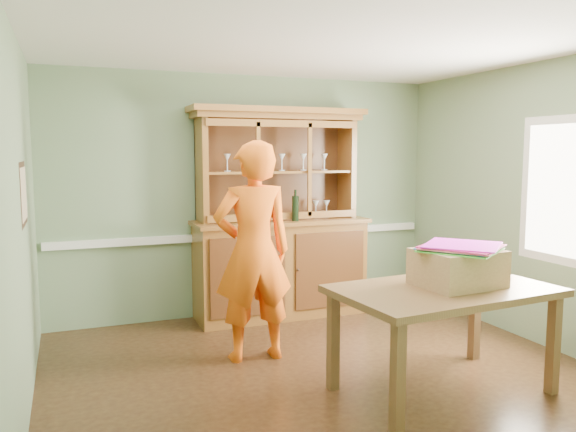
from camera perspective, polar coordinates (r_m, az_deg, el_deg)
name	(u,v)px	position (r m, az deg, el deg)	size (l,w,h in m)	color
floor	(323,373)	(4.91, 3.63, -15.61)	(4.50, 4.50, 0.00)	#4D3118
ceiling	(326,43)	(4.62, 3.88, 17.13)	(4.50, 4.50, 0.00)	white
wall_back	(250,196)	(6.43, -3.92, 2.07)	(4.50, 4.50, 0.00)	gray
wall_left	(19,227)	(4.14, -25.62, -1.01)	(4.00, 4.00, 0.00)	gray
wall_right	(536,204)	(5.89, 23.92, 1.12)	(4.00, 4.00, 0.00)	gray
wall_front	(502,255)	(2.91, 20.91, -3.73)	(4.50, 4.50, 0.00)	gray
chair_rail	(251,235)	(6.45, -3.83, -1.94)	(4.41, 0.05, 0.08)	white
framed_map	(24,194)	(4.42, -25.23, 2.05)	(0.03, 0.60, 0.46)	#342115
window_panel	(561,190)	(5.66, 26.01, 2.34)	(0.03, 0.96, 1.36)	white
china_hutch	(280,244)	(6.33, -0.87, -2.86)	(1.98, 0.65, 2.33)	brown
dining_table	(444,300)	(4.49, 15.54, -8.18)	(1.72, 1.12, 0.82)	brown
cardboard_box	(458,268)	(4.51, 16.85, -5.05)	(0.61, 0.48, 0.28)	#A68555
kite_stack	(459,247)	(4.47, 17.01, -3.02)	(0.74, 0.74, 0.04)	green
person	(253,252)	(4.96, -3.55, -3.63)	(0.71, 0.47, 1.95)	#FF6310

